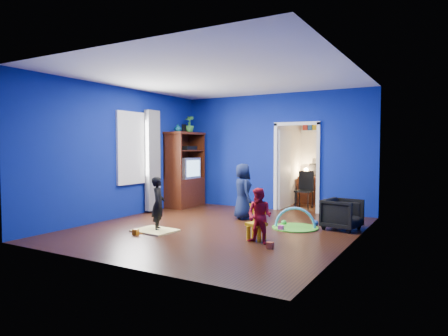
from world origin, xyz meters
The scene contains 33 objects.
floor centered at (0.00, 0.00, 0.00)m, with size 5.00×5.50×0.01m, color black.
ceiling centered at (0.00, 0.00, 2.90)m, with size 5.00×5.50×0.01m, color white.
wall_back centered at (0.00, 2.75, 1.45)m, with size 5.00×0.02×2.90m, color navy.
wall_front centered at (0.00, -2.75, 1.45)m, with size 5.00×0.02×2.90m, color navy.
wall_left centered at (-2.50, 0.00, 1.45)m, with size 0.02×5.50×2.90m, color navy.
wall_right centered at (2.50, 0.00, 1.45)m, with size 0.02×5.50×2.90m, color navy.
alcove centered at (0.60, 3.62, 1.25)m, with size 1.00×1.75×2.50m, color silver, non-canonical shape.
armchair centered at (2.10, 1.10, 0.29)m, with size 0.63×0.65×0.59m, color black.
child_black centered at (-0.89, -0.71, 0.51)m, with size 0.37×0.24×1.01m, color black.
child_navy centered at (-0.06, 1.15, 0.61)m, with size 0.59×0.39×1.21m, color #0F133A.
toddler_red centered at (1.20, -0.69, 0.45)m, with size 0.44×0.34×0.91m, color #B31316.
vase centered at (-2.22, 1.72, 2.06)m, with size 0.19×0.19×0.20m, color #0D616C.
potted_plant centered at (-2.22, 2.24, 2.18)m, with size 0.25×0.25×0.45m, color #34832F.
tv_armoire centered at (-2.22, 2.02, 0.98)m, with size 0.58×1.14×1.96m, color #3A0D09.
crt_tv centered at (-2.18, 2.02, 1.02)m, with size 0.46×0.70×0.54m, color silver.
yellow_blanket centered at (-0.89, -0.81, 0.01)m, with size 0.75×0.60×0.03m, color #F2E07A.
hopper_ball centered at (-0.11, 1.40, 0.19)m, with size 0.38×0.38×0.38m, color yellow.
kid_chair centered at (1.05, -0.49, 0.25)m, with size 0.28×0.28×0.50m, color yellow.
play_mat centered at (1.28, 0.77, 0.01)m, with size 0.89×0.89×0.02m, color #4DA525.
toy_arch centered at (1.28, 0.77, 0.02)m, with size 0.79×0.79×0.05m, color #3F8CD8.
window_left centered at (-2.48, 0.35, 1.55)m, with size 0.03×0.95×1.55m, color white.
curtain centered at (-2.37, 0.90, 1.25)m, with size 0.14×0.42×2.40m, color slate.
doorway centered at (0.60, 2.75, 1.05)m, with size 1.16×0.10×2.10m, color white.
study_desk centered at (0.60, 4.26, 0.38)m, with size 0.88×0.44×0.75m, color #3D140A.
desk_monitor centered at (0.60, 4.38, 0.95)m, with size 0.40×0.05×0.32m, color black.
desk_lamp centered at (0.32, 4.32, 0.93)m, with size 0.14×0.14×0.14m, color #FFD88C.
folding_chair centered at (0.60, 3.30, 0.46)m, with size 0.40×0.40×0.92m, color black.
book_shelf centered at (0.60, 4.37, 2.02)m, with size 0.88×0.24×0.04m, color white.
toy_0 centered at (1.48, -0.90, 0.05)m, with size 0.10×0.08×0.10m, color #CE4C22.
toy_1 centered at (1.54, 1.24, 0.06)m, with size 0.11×0.11×0.11m, color blue.
toy_2 centered at (-1.00, -1.21, 0.05)m, with size 0.10×0.08×0.10m, color orange.
toy_3 centered at (0.98, 0.94, 0.06)m, with size 0.11×0.11×0.11m, color green.
toy_4 centered at (1.13, 0.41, 0.05)m, with size 0.10×0.08×0.10m, color #BC469D.
Camera 1 is at (3.90, -6.55, 1.57)m, focal length 32.00 mm.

